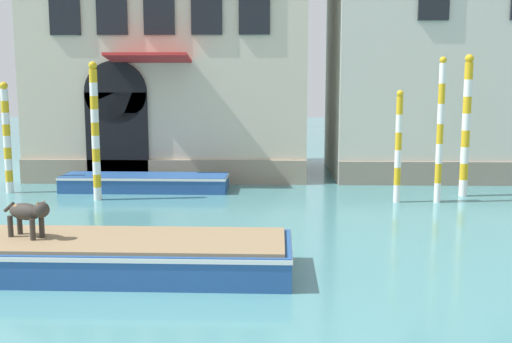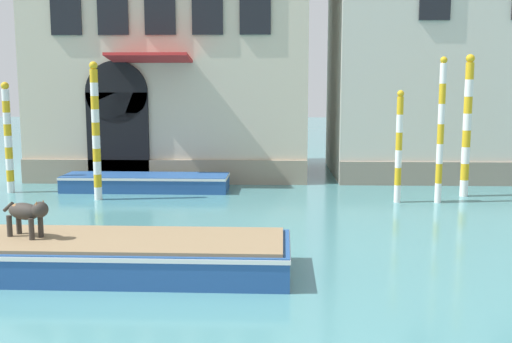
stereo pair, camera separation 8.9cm
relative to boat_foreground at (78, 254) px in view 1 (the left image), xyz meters
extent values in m
cube|color=gray|center=(-0.26, 10.14, 0.08)|extent=(10.23, 0.16, 0.87)
cube|color=black|center=(-1.85, 10.13, 1.27)|extent=(2.20, 0.14, 3.25)
cylinder|color=black|center=(-1.85, 10.13, 2.89)|extent=(2.20, 0.14, 2.20)
cube|color=black|center=(-3.53, 10.15, 5.83)|extent=(1.07, 0.10, 1.95)
cube|color=black|center=(-1.90, 10.15, 5.83)|extent=(1.07, 0.10, 1.95)
cube|color=black|center=(-0.26, 10.15, 5.83)|extent=(1.07, 0.10, 1.95)
cube|color=black|center=(1.38, 10.15, 5.83)|extent=(1.07, 0.10, 1.95)
cube|color=black|center=(3.01, 10.15, 5.83)|extent=(1.07, 0.10, 1.95)
cube|color=#B22323|center=(-0.54, 9.49, 4.06)|extent=(2.76, 1.40, 0.29)
cube|color=#234C8C|center=(0.00, 0.00, -0.05)|extent=(8.06, 2.18, 0.61)
cube|color=white|center=(0.00, 0.00, 0.20)|extent=(8.09, 2.21, 0.08)
cube|color=#8C7251|center=(0.00, 0.00, 0.29)|extent=(7.82, 2.01, 0.06)
cylinder|color=#332D28|center=(-0.66, 0.01, 0.52)|extent=(0.10, 0.10, 0.40)
cylinder|color=#332D28|center=(-0.75, -0.20, 0.52)|extent=(0.10, 0.10, 0.40)
cylinder|color=#332D28|center=(-1.18, 0.24, 0.52)|extent=(0.10, 0.10, 0.40)
cylinder|color=#332D28|center=(-1.27, 0.04, 0.52)|extent=(0.10, 0.10, 0.40)
ellipsoid|color=#332D28|center=(-0.97, 0.02, 0.81)|extent=(0.81, 0.60, 0.32)
ellipsoid|color=brown|center=(-1.07, 0.07, 0.89)|extent=(0.39, 0.34, 0.11)
sphere|color=#332D28|center=(-0.59, -0.15, 0.88)|extent=(0.30, 0.30, 0.30)
cone|color=brown|center=(-0.56, -0.07, 0.99)|extent=(0.09, 0.09, 0.12)
cone|color=brown|center=(-0.62, -0.22, 0.99)|extent=(0.09, 0.09, 0.12)
cylinder|color=#332D28|center=(-1.34, 0.19, 0.85)|extent=(0.27, 0.17, 0.21)
cube|color=#234C8C|center=(-0.59, 8.76, -0.09)|extent=(5.49, 1.47, 0.54)
cube|color=white|center=(-0.59, 8.76, 0.12)|extent=(5.52, 1.50, 0.08)
cube|color=#8C7251|center=(-0.59, 8.76, -0.11)|extent=(3.02, 1.09, 0.49)
cylinder|color=white|center=(7.41, 7.03, -0.09)|extent=(0.19, 0.19, 0.53)
cylinder|color=gold|center=(7.41, 7.03, 0.44)|extent=(0.19, 0.19, 0.53)
cylinder|color=white|center=(7.41, 7.03, 0.96)|extent=(0.19, 0.19, 0.53)
cylinder|color=gold|center=(7.41, 7.03, 1.49)|extent=(0.19, 0.19, 0.53)
cylinder|color=white|center=(7.41, 7.03, 2.02)|extent=(0.19, 0.19, 0.53)
cylinder|color=gold|center=(7.41, 7.03, 2.55)|extent=(0.19, 0.19, 0.53)
sphere|color=gold|center=(7.41, 7.03, 2.90)|extent=(0.20, 0.20, 0.20)
cylinder|color=white|center=(9.72, 8.11, -0.09)|extent=(0.26, 0.26, 0.52)
cylinder|color=gold|center=(9.72, 8.11, 0.43)|extent=(0.26, 0.26, 0.52)
cylinder|color=white|center=(9.72, 8.11, 0.95)|extent=(0.26, 0.26, 0.52)
cylinder|color=gold|center=(9.72, 8.11, 1.48)|extent=(0.26, 0.26, 0.52)
cylinder|color=white|center=(9.72, 8.11, 2.00)|extent=(0.26, 0.26, 0.52)
cylinder|color=gold|center=(9.72, 8.11, 2.53)|extent=(0.26, 0.26, 0.52)
cylinder|color=white|center=(9.72, 8.11, 3.05)|extent=(0.26, 0.26, 0.52)
cylinder|color=gold|center=(9.72, 8.11, 3.58)|extent=(0.26, 0.26, 0.52)
sphere|color=gold|center=(9.72, 8.11, 3.96)|extent=(0.27, 0.27, 0.27)
cylinder|color=white|center=(-4.96, 8.26, -0.17)|extent=(0.24, 0.24, 0.38)
cylinder|color=gold|center=(-4.96, 8.26, 0.21)|extent=(0.24, 0.24, 0.38)
cylinder|color=white|center=(-4.96, 8.26, 0.58)|extent=(0.24, 0.24, 0.38)
cylinder|color=gold|center=(-4.96, 8.26, 0.96)|extent=(0.24, 0.24, 0.38)
cylinder|color=white|center=(-4.96, 8.26, 1.33)|extent=(0.24, 0.24, 0.38)
cylinder|color=gold|center=(-4.96, 8.26, 1.71)|extent=(0.24, 0.24, 0.38)
cylinder|color=white|center=(-4.96, 8.26, 2.08)|extent=(0.24, 0.24, 0.38)
cylinder|color=gold|center=(-4.96, 8.26, 2.46)|extent=(0.24, 0.24, 0.38)
cylinder|color=white|center=(-4.96, 8.26, 2.83)|extent=(0.24, 0.24, 0.38)
sphere|color=gold|center=(-4.96, 8.26, 3.12)|extent=(0.25, 0.25, 0.25)
cylinder|color=white|center=(8.62, 7.03, -0.06)|extent=(0.19, 0.19, 0.59)
cylinder|color=gold|center=(8.62, 7.03, 0.53)|extent=(0.19, 0.19, 0.59)
cylinder|color=white|center=(8.62, 7.03, 1.12)|extent=(0.19, 0.19, 0.59)
cylinder|color=gold|center=(8.62, 7.03, 1.71)|extent=(0.19, 0.19, 0.59)
cylinder|color=white|center=(8.62, 7.03, 2.30)|extent=(0.19, 0.19, 0.59)
cylinder|color=gold|center=(8.62, 7.03, 2.89)|extent=(0.19, 0.19, 0.59)
cylinder|color=white|center=(8.62, 7.03, 3.49)|extent=(0.19, 0.19, 0.59)
sphere|color=gold|center=(8.62, 7.03, 3.87)|extent=(0.20, 0.20, 0.20)
cylinder|color=white|center=(-1.72, 7.13, -0.16)|extent=(0.24, 0.24, 0.40)
cylinder|color=gold|center=(-1.72, 7.13, 0.24)|extent=(0.24, 0.24, 0.40)
cylinder|color=white|center=(-1.72, 7.13, 0.64)|extent=(0.24, 0.24, 0.40)
cylinder|color=gold|center=(-1.72, 7.13, 1.03)|extent=(0.24, 0.24, 0.40)
cylinder|color=white|center=(-1.72, 7.13, 1.43)|extent=(0.24, 0.24, 0.40)
cylinder|color=gold|center=(-1.72, 7.13, 1.83)|extent=(0.24, 0.24, 0.40)
cylinder|color=white|center=(-1.72, 7.13, 2.23)|extent=(0.24, 0.24, 0.40)
cylinder|color=gold|center=(-1.72, 7.13, 2.62)|extent=(0.24, 0.24, 0.40)
cylinder|color=white|center=(-1.72, 7.13, 3.02)|extent=(0.24, 0.24, 0.40)
cylinder|color=gold|center=(-1.72, 7.13, 3.42)|extent=(0.24, 0.24, 0.40)
sphere|color=gold|center=(-1.72, 7.13, 3.72)|extent=(0.25, 0.25, 0.25)
camera|label=1|loc=(3.69, -10.83, 3.17)|focal=42.00mm
camera|label=2|loc=(3.78, -10.83, 3.17)|focal=42.00mm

